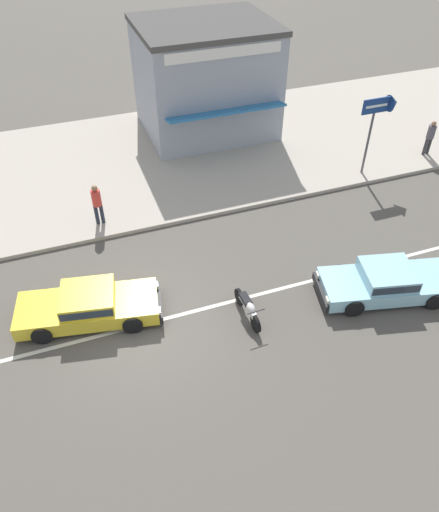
{
  "coord_description": "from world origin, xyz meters",
  "views": [
    {
      "loc": [
        -1.15,
        -10.37,
        11.51
      ],
      "look_at": [
        3.04,
        1.36,
        0.8
      ],
      "focal_mm": 35.0,
      "sensor_mm": 36.0,
      "label": 1
    }
  ],
  "objects": [
    {
      "name": "sedan_pale_blue_1",
      "position": [
        7.73,
        -1.31,
        0.53
      ],
      "size": [
        4.55,
        2.56,
        1.06
      ],
      "color": "#93C6D6",
      "rests_on": "ground"
    },
    {
      "name": "lane_centre_stripe",
      "position": [
        0.0,
        0.0,
        0.0
      ],
      "size": [
        50.4,
        0.14,
        0.01
      ],
      "primitive_type": "cube",
      "color": "silver",
      "rests_on": "ground"
    },
    {
      "name": "motorcycle_0",
      "position": [
        3.19,
        -0.77,
        0.42
      ],
      "size": [
        0.56,
        1.77,
        0.8
      ],
      "color": "black",
      "rests_on": "ground"
    },
    {
      "name": "pedestrian_by_shop",
      "position": [
        -0.29,
        5.4,
        1.12
      ],
      "size": [
        0.34,
        0.34,
        1.66
      ],
      "color": "#232838",
      "rests_on": "kerb_strip"
    },
    {
      "name": "sedan_yellow_0",
      "position": [
        -1.35,
        0.84,
        0.53
      ],
      "size": [
        4.56,
        2.37,
        1.06
      ],
      "color": "yellow",
      "rests_on": "ground"
    },
    {
      "name": "pedestrian_mid_kerb",
      "position": [
        14.6,
        5.67,
        1.09
      ],
      "size": [
        0.34,
        0.34,
        1.61
      ],
      "color": "#333338",
      "rests_on": "kerb_strip"
    },
    {
      "name": "arrow_signboard",
      "position": [
        11.54,
        5.24,
        3.0
      ],
      "size": [
        1.58,
        0.67,
        3.38
      ],
      "color": "#4C4C51",
      "rests_on": "kerb_strip"
    },
    {
      "name": "kerb_strip",
      "position": [
        0.0,
        9.54,
        0.07
      ],
      "size": [
        68.0,
        10.0,
        0.15
      ],
      "primitive_type": "cube",
      "color": "#ADA393",
      "rests_on": "ground"
    },
    {
      "name": "shopfront_far_kios",
      "position": [
        6.0,
        11.54,
        2.64
      ],
      "size": [
        6.04,
        5.79,
        4.98
      ],
      "color": "#999EA8",
      "rests_on": "kerb_strip"
    },
    {
      "name": "ground_plane",
      "position": [
        0.0,
        0.0,
        0.0
      ],
      "size": [
        160.0,
        160.0,
        0.0
      ],
      "primitive_type": "plane",
      "color": "#544F47"
    }
  ]
}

